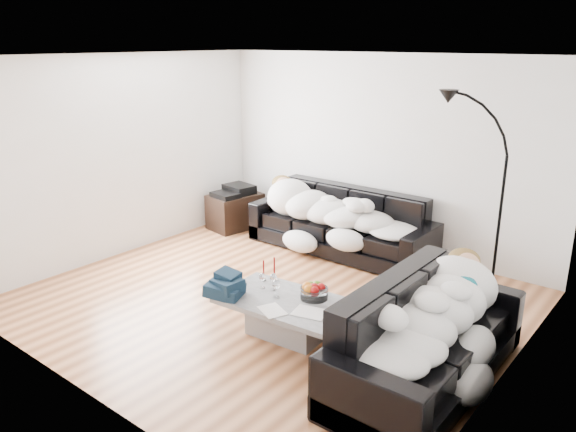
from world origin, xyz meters
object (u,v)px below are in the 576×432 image
Objects in this scene: coffee_table at (287,318)px; stereo at (235,190)px; sleeper_back at (339,207)px; shoes at (356,334)px; candle_right at (274,268)px; fruit_bowl at (314,290)px; wine_glass_a at (273,282)px; wine_glass_c at (276,289)px; sofa_right at (428,335)px; sleeper_right at (430,311)px; sofa_back at (341,222)px; floor_lamp at (500,214)px; candle_left at (264,271)px; av_cabinet at (235,211)px; wine_glass_b at (262,281)px.

coffee_table is 3.40m from stereo.
sleeper_back is 2.39m from shoes.
fruit_bowl is at bearing -11.03° from candle_right.
wine_glass_a is at bearing 159.22° from coffee_table.
fruit_bowl is 0.61m from candle_right.
wine_glass_a is 0.95× the size of wine_glass_c.
wine_glass_a reaches higher than shoes.
sofa_right is 4.49m from stereo.
candle_right is at bearing 84.72° from sleeper_right.
candle_right is at bearing -76.88° from sofa_back.
stereo reaches higher than coffee_table.
floor_lamp is (1.10, 1.82, 0.53)m from fruit_bowl.
sofa_back is at bearing 90.00° from sleeper_back.
wine_glass_a is (0.62, -2.09, -0.17)m from sleeper_back.
sofa_right reaches higher than fruit_bowl.
wine_glass_a is (-1.63, -0.05, -0.18)m from sleeper_right.
wine_glass_c is (-1.50, -0.17, 0.04)m from sofa_right.
sofa_back is 1.98m from candle_right.
sleeper_right reaches higher than stereo.
sofa_right is 1.51m from wine_glass_c.
sleeper_right reaches higher than sleeper_back.
candle_left is 2.57m from floor_lamp.
sofa_back is at bearing 101.03° from candle_left.
sleeper_back is at bearing 106.48° from wine_glass_a.
candle_right is at bearing -29.54° from stereo.
sleeper_back is at bearing 101.30° from candle_left.
av_cabinet is at bearing -177.96° from floor_lamp.
wine_glass_a is at bearing -73.52° from sleeper_back.
sofa_right reaches higher than shoes.
av_cabinet is at bearing 0.00° from stereo.
wine_glass_b is 0.67× the size of candle_right.
sofa_back is 1.82m from stereo.
sleeper_back is 1.09× the size of floor_lamp.
sleeper_back is (-2.25, 2.04, 0.21)m from sofa_right.
sofa_back is 3.35× the size of av_cabinet.
sleeper_right is at bearing 6.32° from wine_glass_c.
floor_lamp reaches higher than sleeper_back.
candle_right reaches higher than shoes.
coffee_table is at bearing -20.78° from wine_glass_a.
stereo is 0.22× the size of floor_lamp.
sofa_back is 5.79× the size of stereo.
fruit_bowl is at bearing -118.16° from floor_lamp.
wine_glass_c is at bearing -41.25° from wine_glass_a.
sofa_right is at bearing -15.35° from av_cabinet.
sleeper_back is 4.90× the size of stereo.
stereo is at bearing 142.12° from coffee_table.
shoes is (1.43, -1.87, -0.37)m from sofa_back.
sofa_right is 9.71× the size of candle_left.
fruit_bowl is 0.65m from candle_left.
wine_glass_c reaches higher than coffee_table.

